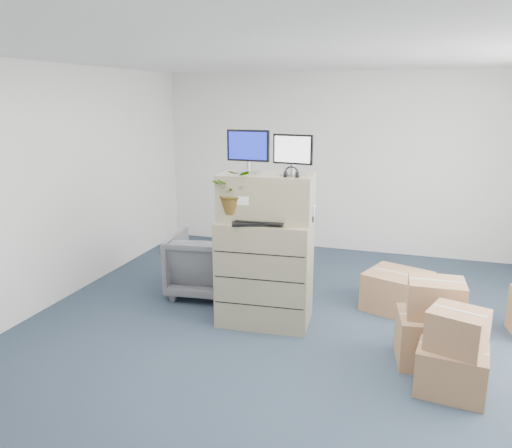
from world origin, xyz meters
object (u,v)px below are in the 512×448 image
object	(u,v)px
monitor_left	(248,149)
monitor_right	(293,153)
potted_plant	(234,197)
filing_cabinet_lower	(265,272)
office_chair	(206,261)
keyboard	(259,223)
water_bottle	(272,208)

from	to	relation	value
monitor_left	monitor_right	bearing A→B (deg)	-0.08
potted_plant	filing_cabinet_lower	bearing A→B (deg)	20.23
filing_cabinet_lower	office_chair	distance (m)	1.10
monitor_left	keyboard	bearing A→B (deg)	-45.28
filing_cabinet_lower	monitor_right	bearing A→B (deg)	2.81
monitor_left	office_chair	bearing A→B (deg)	146.35
monitor_right	potted_plant	distance (m)	0.76
monitor_left	potted_plant	distance (m)	0.52
filing_cabinet_lower	potted_plant	bearing A→B (deg)	-164.16
filing_cabinet_lower	monitor_right	xyz separation A→B (m)	(0.28, 0.03, 1.30)
monitor_right	office_chair	world-z (taller)	monitor_right
monitor_right	keyboard	bearing A→B (deg)	-140.92
potted_plant	office_chair	distance (m)	1.34
keyboard	potted_plant	xyz separation A→B (m)	(-0.29, 0.03, 0.24)
monitor_left	keyboard	xyz separation A→B (m)	(0.18, -0.19, -0.73)
potted_plant	monitor_right	bearing A→B (deg)	14.24
monitor_left	keyboard	world-z (taller)	monitor_left
filing_cabinet_lower	monitor_left	distance (m)	1.33
monitor_left	office_chair	world-z (taller)	monitor_left
monitor_right	potted_plant	xyz separation A→B (m)	(-0.59, -0.15, -0.47)
keyboard	office_chair	bearing A→B (deg)	121.56
potted_plant	monitor_left	bearing A→B (deg)	56.00
water_bottle	office_chair	bearing A→B (deg)	153.54
water_bottle	potted_plant	bearing A→B (deg)	-153.82
monitor_right	potted_plant	bearing A→B (deg)	-158.30
water_bottle	potted_plant	world-z (taller)	potted_plant
filing_cabinet_lower	monitor_left	world-z (taller)	monitor_left
monitor_left	keyboard	distance (m)	0.78
monitor_left	monitor_right	world-z (taller)	monitor_left
water_bottle	potted_plant	size ratio (longest dim) A/B	0.46
monitor_left	keyboard	size ratio (longest dim) A/B	0.81
monitor_right	office_chair	size ratio (longest dim) A/B	0.49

